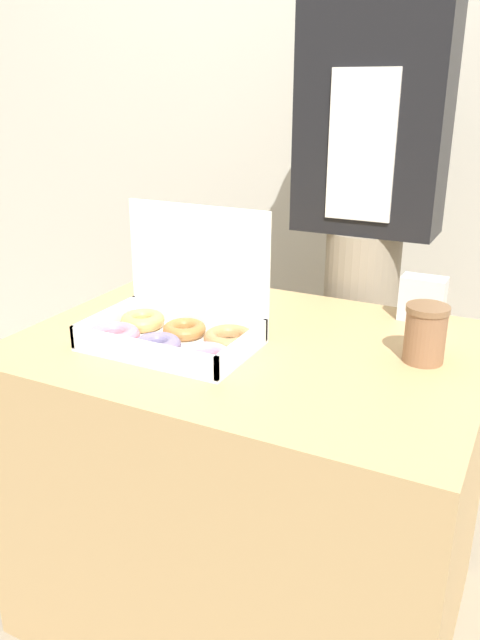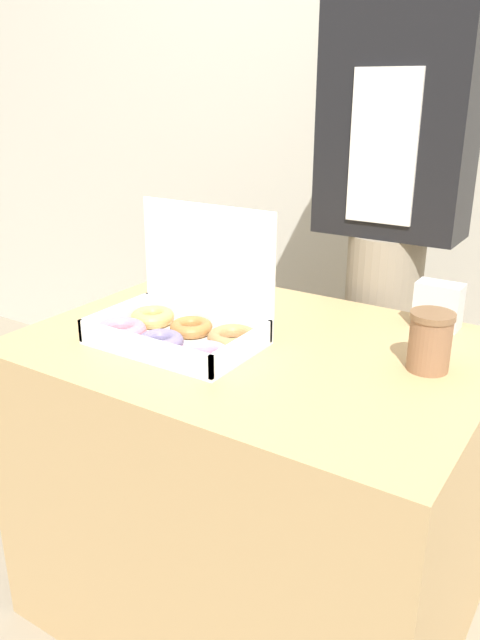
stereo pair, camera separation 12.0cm
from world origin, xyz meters
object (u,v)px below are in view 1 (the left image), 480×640
(donut_box, at_px, (174,326))
(person_customer, at_px, (368,193))
(napkin_holder, at_px, (423,299))
(coffee_cup, at_px, (425,334))

(donut_box, bearing_deg, person_customer, 69.02)
(donut_box, xyz_separation_m, napkin_holder, (0.43, 0.38, 0.01))
(napkin_holder, bearing_deg, coffee_cup, -77.48)
(coffee_cup, bearing_deg, person_customer, 119.72)
(coffee_cup, bearing_deg, napkin_holder, 102.52)
(donut_box, relative_size, coffee_cup, 3.06)
(person_customer, bearing_deg, donut_box, -110.98)
(napkin_holder, bearing_deg, person_customer, 133.55)
(napkin_holder, xyz_separation_m, person_customer, (-0.20, 0.21, 0.19))
(donut_box, relative_size, napkin_holder, 3.43)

